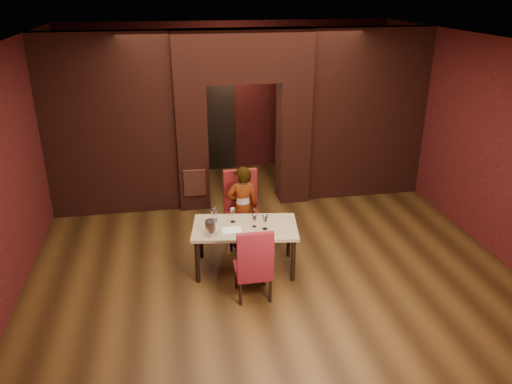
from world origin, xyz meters
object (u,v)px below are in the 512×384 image
chair_far (243,210)px  person_seated (243,207)px  chair_near (253,261)px  wine_bucket (211,228)px  water_bottle (214,218)px  dining_table (245,248)px  wine_glass_a (233,215)px  wine_glass_b (254,221)px  wine_glass_c (265,222)px  potted_plant (279,225)px

chair_far → person_seated: bearing=-101.4°
chair_near → person_seated: bearing=-93.0°
wine_bucket → water_bottle: 0.21m
dining_table → wine_glass_a: 0.51m
wine_glass_a → wine_glass_b: (0.28, -0.21, -0.01)m
dining_table → chair_near: 0.72m
chair_far → chair_near: bearing=-94.8°
wine_glass_a → wine_glass_c: 0.52m
dining_table → water_bottle: bearing=-174.6°
wine_glass_b → potted_plant: 1.23m
wine_glass_a → potted_plant: bearing=40.1°
wine_bucket → water_bottle: water_bottle is taller
wine_glass_b → wine_glass_c: wine_glass_c is taller
chair_far → wine_bucket: 1.13m
wine_glass_b → chair_near: bearing=-101.7°
chair_near → person_seated: (0.08, 1.38, 0.16)m
chair_near → wine_bucket: 0.77m
person_seated → water_bottle: (-0.51, -0.66, 0.18)m
person_seated → wine_glass_b: size_ratio=7.16×
water_bottle → dining_table: bearing=-3.1°
chair_far → wine_bucket: size_ratio=5.62×
dining_table → wine_glass_b: 0.46m
dining_table → water_bottle: 0.67m
wine_glass_c → water_bottle: size_ratio=0.69×
person_seated → potted_plant: bearing=-163.5°
wine_bucket → water_bottle: (0.06, 0.19, 0.06)m
chair_near → potted_plant: bearing=-113.9°
water_bottle → potted_plant: water_bottle is taller
wine_glass_c → wine_bucket: wine_glass_c is taller
wine_bucket → potted_plant: 1.70m
wine_glass_c → potted_plant: (0.44, 1.02, -0.60)m
potted_plant → wine_bucket: bearing=-138.6°
dining_table → wine_glass_a: bearing=140.7°
dining_table → person_seated: 0.76m
wine_glass_c → wine_bucket: (-0.76, -0.03, -0.01)m
potted_plant → person_seated: bearing=-162.1°
chair_near → water_bottle: (-0.43, 0.72, 0.34)m
person_seated → wine_glass_a: bearing=65.3°
person_seated → wine_glass_c: person_seated is taller
person_seated → dining_table: bearing=82.7°
wine_glass_b → wine_glass_c: (0.14, -0.10, 0.02)m
wine_glass_a → wine_glass_c: (0.42, -0.30, 0.00)m
wine_glass_b → water_bottle: water_bottle is taller
wine_glass_a → person_seated: bearing=66.7°
dining_table → potted_plant: (0.70, 0.89, -0.13)m
wine_glass_b → wine_bucket: bearing=-168.3°
chair_near → person_seated: 1.39m
chair_near → wine_glass_a: chair_near is taller
dining_table → potted_plant: size_ratio=3.47×
chair_near → wine_glass_b: chair_near is taller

